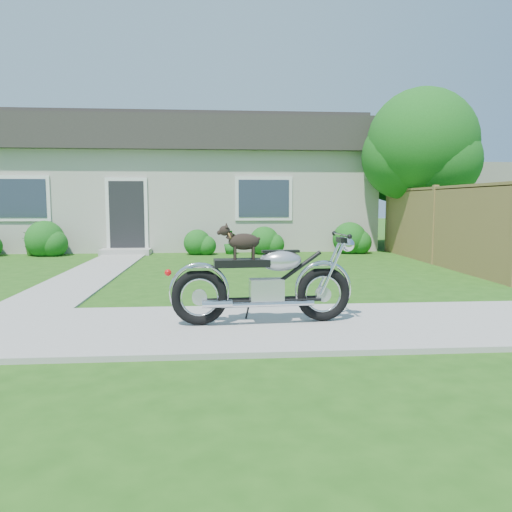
{
  "coord_description": "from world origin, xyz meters",
  "views": [
    {
      "loc": [
        1.08,
        -5.82,
        1.49
      ],
      "look_at": [
        1.63,
        1.0,
        0.75
      ],
      "focal_mm": 35.0,
      "sensor_mm": 36.0,
      "label": 1
    }
  ],
  "objects_px": {
    "tree_far": "(412,162)",
    "potted_plant_right": "(231,242)",
    "potted_plant_left": "(33,244)",
    "motorcycle_with_dog": "(266,281)",
    "fence": "(434,225)",
    "tree_near": "(427,148)",
    "house": "(185,183)"
  },
  "relations": [
    {
      "from": "house",
      "to": "fence",
      "type": "relative_size",
      "value": 1.9
    },
    {
      "from": "motorcycle_with_dog",
      "to": "tree_far",
      "type": "bearing_deg",
      "value": 57.03
    },
    {
      "from": "house",
      "to": "tree_near",
      "type": "height_order",
      "value": "tree_near"
    },
    {
      "from": "fence",
      "to": "potted_plant_right",
      "type": "xyz_separation_m",
      "value": [
        -4.8,
        2.8,
        -0.59
      ]
    },
    {
      "from": "tree_near",
      "to": "potted_plant_left",
      "type": "bearing_deg",
      "value": 176.59
    },
    {
      "from": "tree_far",
      "to": "motorcycle_with_dog",
      "type": "height_order",
      "value": "tree_far"
    },
    {
      "from": "house",
      "to": "potted_plant_right",
      "type": "bearing_deg",
      "value": -66.44
    },
    {
      "from": "fence",
      "to": "house",
      "type": "bearing_deg",
      "value": 135.26
    },
    {
      "from": "fence",
      "to": "potted_plant_left",
      "type": "xyz_separation_m",
      "value": [
        -10.33,
        2.8,
        -0.6
      ]
    },
    {
      "from": "tree_far",
      "to": "potted_plant_left",
      "type": "distance_m",
      "value": 12.15
    },
    {
      "from": "tree_near",
      "to": "potted_plant_left",
      "type": "relative_size",
      "value": 6.95
    },
    {
      "from": "house",
      "to": "motorcycle_with_dog",
      "type": "distance_m",
      "value": 12.17
    },
    {
      "from": "house",
      "to": "fence",
      "type": "bearing_deg",
      "value": -44.74
    },
    {
      "from": "tree_far",
      "to": "potted_plant_right",
      "type": "xyz_separation_m",
      "value": [
        -6.17,
        -2.12,
        -2.49
      ]
    },
    {
      "from": "fence",
      "to": "tree_near",
      "type": "height_order",
      "value": "tree_near"
    },
    {
      "from": "house",
      "to": "fence",
      "type": "xyz_separation_m",
      "value": [
        6.3,
        -6.24,
        -1.22
      ]
    },
    {
      "from": "potted_plant_left",
      "to": "fence",
      "type": "bearing_deg",
      "value": -15.17
    },
    {
      "from": "house",
      "to": "fence",
      "type": "distance_m",
      "value": 8.96
    },
    {
      "from": "potted_plant_left",
      "to": "motorcycle_with_dog",
      "type": "bearing_deg",
      "value": -56.18
    },
    {
      "from": "motorcycle_with_dog",
      "to": "potted_plant_left",
      "type": "bearing_deg",
      "value": 120.32
    },
    {
      "from": "house",
      "to": "motorcycle_with_dog",
      "type": "relative_size",
      "value": 5.66
    },
    {
      "from": "house",
      "to": "potted_plant_right",
      "type": "xyz_separation_m",
      "value": [
        1.5,
        -3.44,
        -1.8
      ]
    },
    {
      "from": "potted_plant_right",
      "to": "motorcycle_with_dog",
      "type": "height_order",
      "value": "motorcycle_with_dog"
    },
    {
      "from": "fence",
      "to": "tree_near",
      "type": "bearing_deg",
      "value": 72.62
    },
    {
      "from": "tree_far",
      "to": "potted_plant_right",
      "type": "height_order",
      "value": "tree_far"
    },
    {
      "from": "fence",
      "to": "potted_plant_left",
      "type": "height_order",
      "value": "fence"
    },
    {
      "from": "potted_plant_left",
      "to": "motorcycle_with_dog",
      "type": "height_order",
      "value": "motorcycle_with_dog"
    },
    {
      "from": "tree_near",
      "to": "tree_far",
      "type": "xyz_separation_m",
      "value": [
        0.7,
        2.77,
        -0.15
      ]
    },
    {
      "from": "fence",
      "to": "potted_plant_right",
      "type": "distance_m",
      "value": 5.59
    },
    {
      "from": "fence",
      "to": "tree_far",
      "type": "xyz_separation_m",
      "value": [
        1.37,
        4.92,
        1.9
      ]
    },
    {
      "from": "tree_near",
      "to": "motorcycle_with_dog",
      "type": "distance_m",
      "value": 9.78
    },
    {
      "from": "tree_near",
      "to": "tree_far",
      "type": "relative_size",
      "value": 1.05
    }
  ]
}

